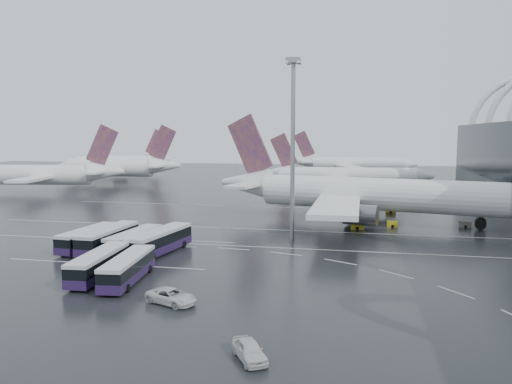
% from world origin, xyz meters
% --- Properties ---
extents(ground, '(420.00, 420.00, 0.00)m').
position_xyz_m(ground, '(0.00, 0.00, 0.00)').
color(ground, black).
rests_on(ground, ground).
extents(lane_marking_near, '(120.00, 0.25, 0.01)m').
position_xyz_m(lane_marking_near, '(0.00, -2.00, 0.01)').
color(lane_marking_near, silver).
rests_on(lane_marking_near, ground).
extents(lane_marking_mid, '(120.00, 0.25, 0.01)m').
position_xyz_m(lane_marking_mid, '(0.00, 12.00, 0.01)').
color(lane_marking_mid, silver).
rests_on(lane_marking_mid, ground).
extents(lane_marking_far, '(120.00, 0.25, 0.01)m').
position_xyz_m(lane_marking_far, '(0.00, 40.00, 0.01)').
color(lane_marking_far, silver).
rests_on(lane_marking_far, ground).
extents(bus_bay_line_south, '(28.00, 0.25, 0.01)m').
position_xyz_m(bus_bay_line_south, '(-24.00, -16.00, 0.01)').
color(bus_bay_line_south, silver).
rests_on(bus_bay_line_south, ground).
extents(bus_bay_line_north, '(28.00, 0.25, 0.01)m').
position_xyz_m(bus_bay_line_north, '(-24.00, 0.00, 0.01)').
color(bus_bay_line_north, silver).
rests_on(bus_bay_line_north, ground).
extents(airliner_main, '(62.86, 54.27, 21.43)m').
position_xyz_m(airliner_main, '(9.55, 23.94, 5.37)').
color(airliner_main, white).
rests_on(airliner_main, ground).
extents(airliner_gate_b, '(50.55, 45.39, 17.55)m').
position_xyz_m(airliner_gate_b, '(5.40, 78.68, 4.39)').
color(airliner_gate_b, white).
rests_on(airliner_gate_b, ground).
extents(airliner_gate_c, '(52.53, 48.21, 18.70)m').
position_xyz_m(airliner_gate_c, '(6.28, 135.94, 4.68)').
color(airliner_gate_c, white).
rests_on(airliner_gate_c, ground).
extents(jet_remote_west, '(46.21, 37.37, 20.12)m').
position_xyz_m(jet_remote_west, '(-80.21, 56.56, 5.19)').
color(jet_remote_west, white).
rests_on(jet_remote_west, ground).
extents(jet_remote_mid, '(47.04, 37.88, 20.51)m').
position_xyz_m(jet_remote_mid, '(-73.82, 87.41, 5.29)').
color(jet_remote_mid, white).
rests_on(jet_remote_mid, ground).
extents(jet_remote_far, '(41.13, 33.74, 19.53)m').
position_xyz_m(jet_remote_far, '(-91.48, 123.87, 5.04)').
color(jet_remote_far, white).
rests_on(jet_remote_far, ground).
extents(bus_row_near_a, '(3.78, 12.54, 3.04)m').
position_xyz_m(bus_row_near_a, '(-30.62, -8.21, 1.67)').
color(bus_row_near_a, '#21123B').
rests_on(bus_row_near_a, ground).
extents(bus_row_near_b, '(3.65, 13.54, 3.30)m').
position_xyz_m(bus_row_near_b, '(-27.18, -8.44, 1.82)').
color(bus_row_near_b, '#21123B').
rests_on(bus_row_near_b, ground).
extents(bus_row_near_c, '(3.90, 12.62, 3.06)m').
position_xyz_m(bus_row_near_c, '(-22.90, -8.81, 1.68)').
color(bus_row_near_c, '#21123B').
rests_on(bus_row_near_c, ground).
extents(bus_row_near_d, '(5.04, 14.17, 3.41)m').
position_xyz_m(bus_row_near_d, '(-18.85, -8.99, 1.88)').
color(bus_row_near_d, '#21123B').
rests_on(bus_row_near_d, ground).
extents(bus_row_far_b, '(3.70, 12.61, 3.06)m').
position_xyz_m(bus_row_far_b, '(-21.33, -21.82, 1.68)').
color(bus_row_far_b, '#21123B').
rests_on(bus_row_far_b, ground).
extents(bus_row_far_c, '(4.04, 12.48, 3.02)m').
position_xyz_m(bus_row_far_c, '(-17.17, -22.72, 1.66)').
color(bus_row_far_c, '#21123B').
rests_on(bus_row_far_c, ground).
extents(van_curve_a, '(6.05, 4.39, 1.53)m').
position_xyz_m(van_curve_a, '(-9.46, -28.97, 0.76)').
color(van_curve_a, silver).
rests_on(van_curve_a, ground).
extents(van_curve_b, '(3.84, 4.71, 1.51)m').
position_xyz_m(van_curve_b, '(0.97, -39.73, 0.75)').
color(van_curve_b, silver).
rests_on(van_curve_b, ground).
extents(floodlight_mast, '(2.22, 2.22, 28.91)m').
position_xyz_m(floodlight_mast, '(-1.41, 3.97, 18.18)').
color(floodlight_mast, gray).
rests_on(floodlight_mast, ground).
extents(gse_cart_belly_a, '(1.92, 1.13, 1.05)m').
position_xyz_m(gse_cart_belly_a, '(15.39, 19.28, 0.52)').
color(gse_cart_belly_a, gold).
rests_on(gse_cart_belly_a, ground).
extents(gse_cart_belly_c, '(2.26, 1.34, 1.23)m').
position_xyz_m(gse_cart_belly_c, '(8.98, 15.60, 0.62)').
color(gse_cart_belly_c, gold).
rests_on(gse_cart_belly_c, ground).
extents(gse_cart_belly_d, '(2.01, 1.19, 1.09)m').
position_xyz_m(gse_cart_belly_d, '(28.53, 21.45, 0.55)').
color(gse_cart_belly_d, slate).
rests_on(gse_cart_belly_d, ground).
extents(gse_cart_belly_e, '(2.18, 1.29, 1.19)m').
position_xyz_m(gse_cart_belly_e, '(16.20, 36.67, 0.59)').
color(gse_cart_belly_e, gold).
rests_on(gse_cart_belly_e, ground).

